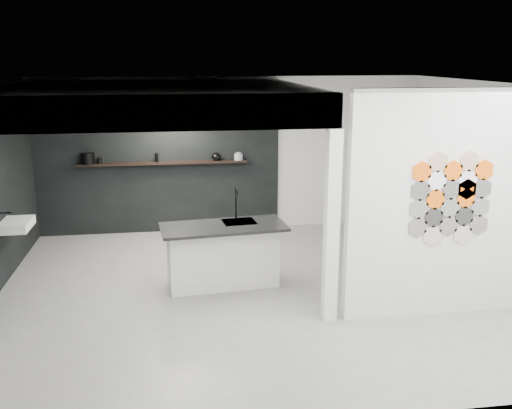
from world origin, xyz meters
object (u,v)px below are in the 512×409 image
object	(u,v)px
wall_basin	(16,225)
kitchen_island	(223,254)
glass_bowl	(238,157)
utensil_cup	(100,161)
partition_panel	(445,205)
stockpot	(88,158)
bottle_dark	(157,158)
kettle	(216,157)
glass_vase	(238,156)

from	to	relation	value
wall_basin	kitchen_island	world-z (taller)	kitchen_island
glass_bowl	utensil_cup	distance (m)	2.45
partition_panel	utensil_cup	xyz separation A→B (m)	(-4.52, 3.87, -0.03)
kitchen_island	stockpot	bearing A→B (deg)	123.10
kitchen_island	bottle_dark	world-z (taller)	bottle_dark
wall_basin	kettle	bearing A→B (deg)	34.64
glass_vase	bottle_dark	size ratio (longest dim) A/B	0.88
kettle	bottle_dark	size ratio (longest dim) A/B	1.07
wall_basin	stockpot	xyz separation A→B (m)	(0.74, 2.07, 0.57)
partition_panel	utensil_cup	bearing A→B (deg)	139.50
kettle	glass_bowl	distance (m)	0.40
partition_panel	glass_bowl	size ratio (longest dim) A/B	17.91
glass_vase	utensil_cup	bearing A→B (deg)	180.00
wall_basin	stockpot	size ratio (longest dim) A/B	2.56
glass_bowl	stockpot	bearing A→B (deg)	180.00
partition_panel	glass_bowl	world-z (taller)	partition_panel
partition_panel	glass_vase	size ratio (longest dim) A/B	20.13
wall_basin	stockpot	bearing A→B (deg)	70.23
bottle_dark	utensil_cup	bearing A→B (deg)	180.00
kitchen_island	glass_bowl	size ratio (longest dim) A/B	11.36
bottle_dark	kettle	bearing A→B (deg)	0.00
stockpot	kitchen_island	bearing A→B (deg)	-51.00
stockpot	kettle	bearing A→B (deg)	0.00
kettle	wall_basin	bearing A→B (deg)	-130.28
partition_panel	bottle_dark	distance (m)	5.24
stockpot	bottle_dark	distance (m)	1.18
stockpot	glass_vase	world-z (taller)	stockpot
glass_vase	utensil_cup	xyz separation A→B (m)	(-2.45, 0.00, -0.02)
partition_panel	glass_vase	bearing A→B (deg)	118.23
stockpot	kettle	xyz separation A→B (m)	(2.25, 0.00, -0.02)
partition_panel	glass_bowl	bearing A→B (deg)	118.23
glass_bowl	bottle_dark	world-z (taller)	bottle_dark
wall_basin	kettle	world-z (taller)	kettle
kitchen_island	bottle_dark	size ratio (longest dim) A/B	11.23
kitchen_island	utensil_cup	xyz separation A→B (m)	(-1.92, 2.62, 0.91)
utensil_cup	glass_vase	bearing A→B (deg)	0.00
stockpot	glass_bowl	bearing A→B (deg)	0.00
glass_vase	bottle_dark	bearing A→B (deg)	180.00
wall_basin	kitchen_island	xyz separation A→B (m)	(2.86, -0.55, -0.39)
glass_bowl	utensil_cup	bearing A→B (deg)	180.00
kitchen_island	utensil_cup	size ratio (longest dim) A/B	17.47
partition_panel	kitchen_island	bearing A→B (deg)	154.41
glass_vase	utensil_cup	size ratio (longest dim) A/B	1.37
stockpot	glass_bowl	world-z (taller)	stockpot
kettle	kitchen_island	bearing A→B (deg)	-77.70
stockpot	utensil_cup	size ratio (longest dim) A/B	2.31
kitchen_island	stockpot	distance (m)	3.50
kitchen_island	utensil_cup	bearing A→B (deg)	120.39
partition_panel	bottle_dark	world-z (taller)	partition_panel
stockpot	utensil_cup	bearing A→B (deg)	0.00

